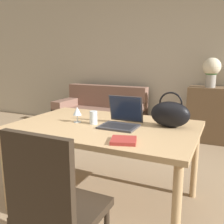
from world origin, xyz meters
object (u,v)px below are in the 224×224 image
at_px(wine_glass, 77,112).
at_px(flower_vase, 212,70).
at_px(drinking_glass, 93,118).
at_px(chair, 55,204).
at_px(couch, 101,116).
at_px(laptop, 122,118).
at_px(handbag, 170,114).

bearing_deg(wine_glass, flower_vase, 67.37).
bearing_deg(drinking_glass, chair, -74.63).
bearing_deg(flower_vase, couch, -173.49).
bearing_deg(laptop, wine_glass, -170.94).
distance_m(laptop, wine_glass, 0.42).
distance_m(drinking_glass, flower_vase, 2.44).
xyz_separation_m(wine_glass, handbag, (0.79, 0.19, 0.02)).
bearing_deg(handbag, wine_glass, -166.41).
height_order(couch, drinking_glass, drinking_glass).
bearing_deg(laptop, chair, -90.49).
bearing_deg(chair, wine_glass, 115.33).
distance_m(drinking_glass, wine_glass, 0.17).
height_order(drinking_glass, flower_vase, flower_vase).
bearing_deg(flower_vase, laptop, -103.78).
height_order(chair, laptop, laptop).
relative_size(couch, wine_glass, 11.06).
bearing_deg(couch, flower_vase, 6.51).
distance_m(drinking_glass, handbag, 0.66).
height_order(laptop, wine_glass, laptop).
relative_size(chair, wine_glass, 6.81).
relative_size(laptop, flower_vase, 0.69).
height_order(couch, laptop, laptop).
relative_size(drinking_glass, handbag, 0.35).
bearing_deg(laptop, couch, 122.00).
bearing_deg(drinking_glass, flower_vase, 70.79).
height_order(wine_glass, handbag, handbag).
xyz_separation_m(chair, couch, (-1.25, 2.95, -0.24)).
relative_size(couch, drinking_glass, 13.62).
height_order(couch, handbag, handbag).
height_order(handbag, flower_vase, flower_vase).
relative_size(drinking_glass, wine_glass, 0.81).
height_order(chair, couch, chair).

